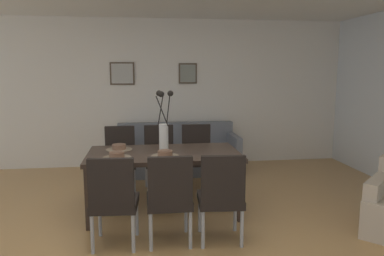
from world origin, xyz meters
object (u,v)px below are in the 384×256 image
dining_chair_far_right (160,154)px  framed_picture_center (188,73)px  dining_chair_far_left (170,195)px  centerpiece_vase (164,129)px  bowl_far_left (165,153)px  bowl_near_left (117,154)px  bowl_near_right (119,146)px  dining_table (164,158)px  framed_picture_left (122,74)px  sofa (178,155)px  dining_chair_near_right (120,156)px  dining_chair_mid_right (197,153)px  dining_chair_near_left (113,197)px  dining_chair_mid_left (221,194)px

dining_chair_far_right → framed_picture_center: size_ratio=2.54×
dining_chair_far_left → centerpiece_vase: (0.00, 0.90, 0.51)m
bowl_far_left → framed_picture_center: (0.58, 2.51, 0.87)m
centerpiece_vase → bowl_near_left: 0.63m
bowl_near_left → bowl_near_right: (0.00, 0.44, 0.00)m
dining_chair_far_right → bowl_near_right: dining_chair_far_right is taller
dining_table → framed_picture_left: (-0.58, 2.30, 0.98)m
dining_chair_far_right → sofa: bearing=69.5°
dining_chair_near_right → framed_picture_left: framed_picture_left is taller
dining_chair_mid_right → bowl_near_left: size_ratio=5.41×
dining_chair_near_right → bowl_near_right: size_ratio=5.41×
dining_chair_far_right → dining_chair_mid_right: bearing=-1.1°
dining_chair_near_left → sofa: dining_chair_near_left is taller
dining_chair_mid_right → bowl_near_right: size_ratio=5.41×
dining_table → sofa: 1.89m
dining_chair_far_left → sofa: size_ratio=0.46×
bowl_near_left → bowl_far_left: bearing=0.0°
bowl_far_left → framed_picture_center: bearing=77.1°
framed_picture_center → framed_picture_left: bearing=-180.0°
framed_picture_left → dining_chair_near_right: bearing=-89.7°
dining_chair_near_right → sofa: (0.91, 0.95, -0.23)m
dining_chair_near_left → dining_chair_far_left: bearing=-0.9°
dining_chair_mid_left → bowl_far_left: size_ratio=5.41×
dining_chair_mid_left → bowl_far_left: 0.91m
bowl_far_left → sofa: 2.12m
bowl_far_left → dining_table: bearing=90.0°
dining_chair_near_left → sofa: bearing=72.0°
bowl_near_left → framed_picture_left: bearing=90.8°
dining_chair_mid_left → centerpiece_vase: bearing=118.7°
dining_chair_near_right → framed_picture_center: bearing=51.3°
dining_chair_near_right → dining_chair_far_left: same height
dining_chair_mid_left → sofa: 2.75m
dining_chair_mid_right → centerpiece_vase: (-0.53, -0.88, 0.51)m
sofa → framed_picture_left: bearing=152.2°
dining_chair_near_left → bowl_near_right: (-0.00, 1.10, 0.27)m
dining_chair_far_left → framed_picture_center: (0.58, 3.19, 1.14)m
bowl_near_right → sofa: size_ratio=0.08×
dining_chair_mid_right → framed_picture_center: bearing=88.2°
dining_chair_near_left → bowl_far_left: bearing=51.1°
bowl_near_left → framed_picture_center: framed_picture_center is taller
dining_table → dining_chair_far_right: dining_chair_far_right is taller
bowl_near_right → sofa: 1.89m
dining_chair_mid_left → framed_picture_left: 3.58m
dining_chair_mid_left → sofa: dining_chair_mid_left is taller
framed_picture_left → framed_picture_center: framed_picture_left is taller
dining_table → sofa: bearing=79.5°
dining_table → dining_chair_near_right: 1.05m
bowl_near_right → framed_picture_left: 2.25m
centerpiece_vase → bowl_far_left: bearing=-90.2°
sofa → framed_picture_left: 1.72m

